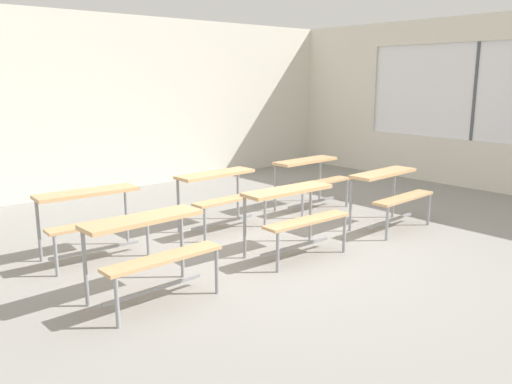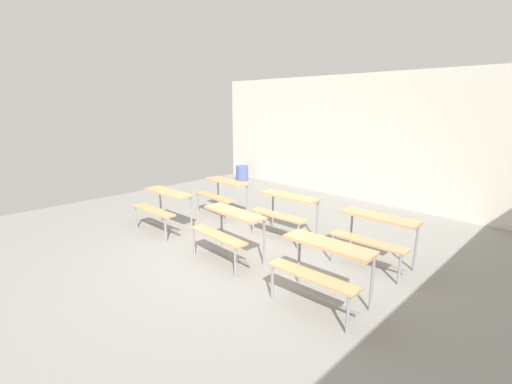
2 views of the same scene
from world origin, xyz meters
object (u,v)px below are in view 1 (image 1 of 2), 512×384
Objects in this scene: desk_bench_r1c0 at (92,208)px; desk_bench_r1c1 at (221,187)px; desk_bench_r0c2 at (390,186)px; desk_bench_r0c1 at (294,206)px; desk_bench_r0c0 at (150,239)px; desk_bench_r1c2 at (311,172)px.

desk_bench_r1c0 is 1.74m from desk_bench_r1c1.
desk_bench_r0c2 is 1.00× the size of desk_bench_r1c0.
desk_bench_r0c1 is 2.21m from desk_bench_r1c0.
desk_bench_r0c0 and desk_bench_r0c1 have the same top height.
desk_bench_r0c2 is 1.38m from desk_bench_r1c2.
desk_bench_r0c1 is 0.99× the size of desk_bench_r1c0.
desk_bench_r0c0 and desk_bench_r1c2 have the same top height.
desk_bench_r0c1 is at bearing 175.67° from desk_bench_r0c2.
desk_bench_r1c2 is at bearing 40.53° from desk_bench_r0c1.
desk_bench_r0c0 and desk_bench_r1c0 have the same top height.
desk_bench_r1c1 is (-1.72, 1.38, 0.00)m from desk_bench_r0c2.
desk_bench_r1c0 is 3.41m from desk_bench_r1c2.
desk_bench_r1c1 is at bearing 138.52° from desk_bench_r0c2.
desk_bench_r1c2 is (3.46, 1.37, 0.00)m from desk_bench_r0c0.
desk_bench_r1c0 is at bearing 177.44° from desk_bench_r1c1.
desk_bench_r1c2 is at bearing 2.54° from desk_bench_r1c0.
desk_bench_r0c1 is at bearing -143.00° from desk_bench_r1c2.
desk_bench_r0c0 is 1.00× the size of desk_bench_r1c0.
desk_bench_r1c1 is 1.67m from desk_bench_r1c2.
desk_bench_r0c2 is 1.01× the size of desk_bench_r1c2.
desk_bench_r0c1 is at bearing -34.77° from desk_bench_r1c0.
desk_bench_r0c1 and desk_bench_r0c2 have the same top height.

